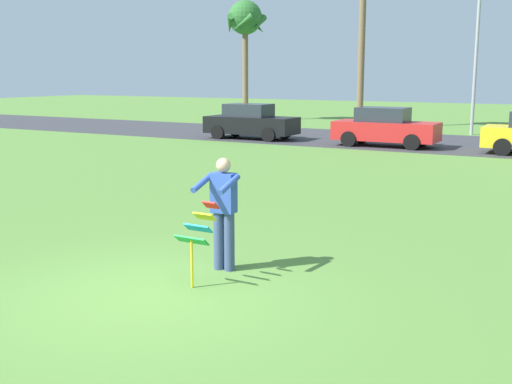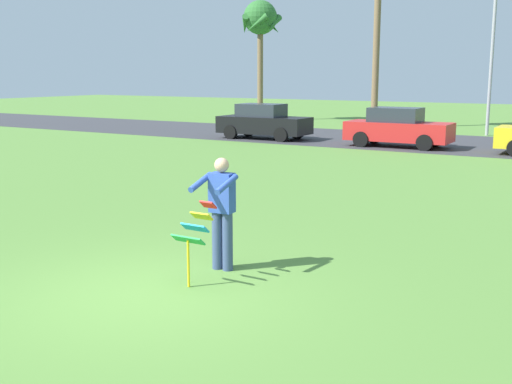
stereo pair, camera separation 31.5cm
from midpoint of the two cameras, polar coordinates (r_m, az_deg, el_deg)
ground_plane at (r=8.92m, az=-10.66°, el=-9.05°), size 120.00×120.00×0.00m
road_strip at (r=28.40m, az=17.97°, el=4.08°), size 120.00×8.00×0.01m
person_kite_flyer at (r=9.61m, az=-3.90°, el=-1.56°), size 0.57×0.68×1.73m
kite_held at (r=9.02m, az=-6.19°, el=-3.50°), size 0.51×0.63×1.16m
parked_car_black at (r=29.29m, az=-0.78°, el=6.28°), size 4.23×1.90×1.60m
parked_car_red at (r=26.71m, az=11.15°, el=5.67°), size 4.23×1.89×1.60m
palm_tree_left_near at (r=40.98m, az=-1.20°, el=14.96°), size 2.58×2.71×7.44m
streetlight_pole at (r=33.03m, az=18.91°, el=11.81°), size 0.24×1.65×7.00m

